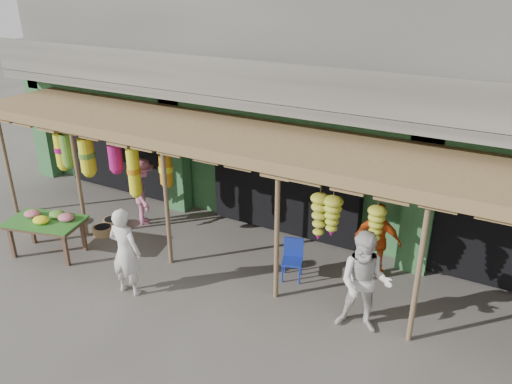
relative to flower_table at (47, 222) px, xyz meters
The scene contains 12 objects.
ground 4.25m from the flower_table, 16.40° to the left, with size 80.00×80.00×0.00m, color #514C47.
building 7.71m from the flower_table, 56.44° to the left, with size 16.40×6.80×7.00m.
awning 4.70m from the flower_table, 27.29° to the left, with size 14.00×2.70×2.79m.
flower_table is the anchor object (origin of this frame).
blue_chair 5.30m from the flower_table, 19.37° to the left, with size 0.50×0.51×0.83m.
basket_left 1.41m from the flower_table, 74.18° to the left, with size 0.46×0.46×0.19m, color olive.
basket_mid 1.76m from the flower_table, 81.58° to the left, with size 0.48×0.48×0.19m, color #9F7947.
basket_right 1.56m from the flower_table, 127.75° to the left, with size 0.45×0.45×0.20m, color #9C8448.
person_front 2.51m from the flower_table, ahead, with size 0.64×0.42×1.77m, color silver.
person_right 6.77m from the flower_table, ahead, with size 0.90×0.70×1.85m, color silver.
person_vendor 6.93m from the flower_table, 22.29° to the left, with size 0.93×0.39×1.58m, color #C24712.
person_shopper 2.29m from the flower_table, 69.72° to the left, with size 1.07×0.61×1.65m, color pink.
Camera 1 is at (4.54, -7.26, 5.60)m, focal length 35.00 mm.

